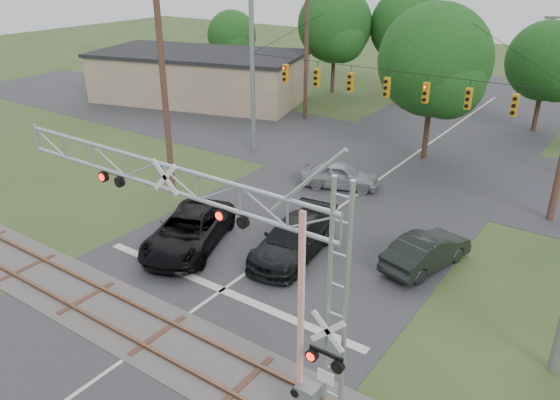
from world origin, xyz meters
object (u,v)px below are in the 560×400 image
Objects in this scene: traffic_signal_span at (402,87)px; car_dark at (293,239)px; crossing_gantry at (222,248)px; commercial_building at (200,76)px; pickup_black at (189,231)px; sedan_silver at (340,175)px.

car_dark is at bearing -90.55° from traffic_signal_span.
crossing_gantry is 2.24× the size of car_dark.
crossing_gantry is at bearing -62.00° from commercial_building.
pickup_black is at bearing -64.38° from commercial_building.
traffic_signal_span is at bearing 82.17° from car_dark.
traffic_signal_span reaches higher than commercial_building.
pickup_black is 1.35× the size of sedan_silver.
traffic_signal_span is at bearing -64.66° from sedan_silver.
commercial_building is at bearing 133.79° from crossing_gantry.
traffic_signal_span is 4.31× the size of sedan_silver.
pickup_black reaches higher than car_dark.
sedan_silver is (2.14, 10.23, -0.08)m from pickup_black.
commercial_building reaches higher than car_dark.
car_dark is at bearing -55.43° from commercial_building.
pickup_black is 4.83m from car_dark.
commercial_building is (-23.04, 19.08, 1.37)m from car_dark.
traffic_signal_span is 0.94× the size of commercial_building.
sedan_silver is at bearing 57.28° from pickup_black.
pickup_black is (-7.12, 5.73, -4.06)m from crossing_gantry.
sedan_silver is (-2.20, 8.12, -0.06)m from car_dark.
crossing_gantry is at bearing -77.78° from car_dark.
commercial_building is (-25.81, 26.92, -2.71)m from crossing_gantry.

